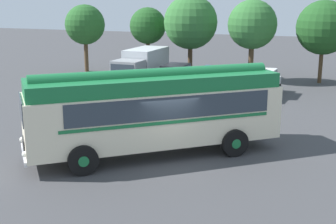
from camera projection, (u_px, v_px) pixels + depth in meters
The scene contains 11 objects.
ground_plane at pixel (166, 159), 18.31m from camera, with size 120.00×120.00×0.00m, color #3D3D3F.
vintage_bus at pixel (154, 108), 18.40m from camera, with size 9.28×8.37×3.49m.
car_near_left at pixel (175, 77), 31.89m from camera, with size 2.00×4.22×1.66m.
car_mid_left at pixel (213, 80), 30.50m from camera, with size 2.19×4.31×1.66m.
car_mid_right at pixel (261, 83), 29.58m from camera, with size 2.15×4.29×1.66m.
box_van at pixel (142, 65), 33.44m from camera, with size 2.44×5.82×2.50m.
tree_far_left at pixel (86, 23), 38.52m from camera, with size 3.28×3.28×5.54m.
tree_left_of_centre at pixel (149, 26), 37.78m from camera, with size 2.94×2.94×5.32m.
tree_centre at pixel (192, 22), 35.39m from camera, with size 4.08×4.08×6.29m.
tree_right_of_centre at pixel (253, 24), 33.68m from camera, with size 3.56×3.56×5.98m.
tree_far_right at pixel (325, 27), 33.24m from camera, with size 3.88×3.88×5.94m.
Camera 1 is at (6.14, -16.20, 6.21)m, focal length 50.00 mm.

